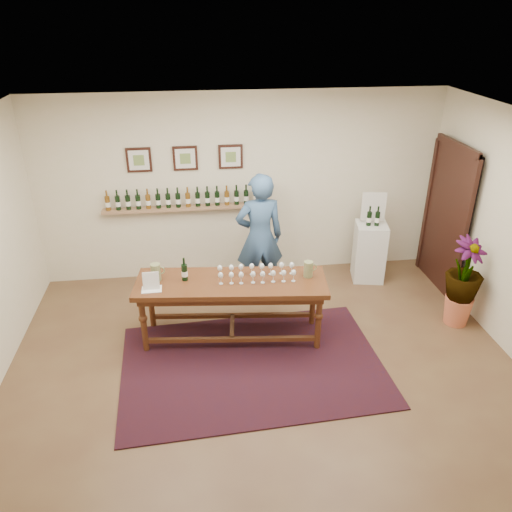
{
  "coord_description": "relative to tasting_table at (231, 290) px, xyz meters",
  "views": [
    {
      "loc": [
        -0.7,
        -4.58,
        3.83
      ],
      "look_at": [
        0.0,
        0.8,
        1.1
      ],
      "focal_mm": 35.0,
      "sensor_mm": 36.0,
      "label": 1
    }
  ],
  "objects": [
    {
      "name": "ground",
      "position": [
        0.32,
        -0.71,
        -0.7
      ],
      "size": [
        6.0,
        6.0,
        0.0
      ],
      "primitive_type": "plane",
      "color": "brown",
      "rests_on": "ground"
    },
    {
      "name": "room_shell",
      "position": [
        2.43,
        1.15,
        0.42
      ],
      "size": [
        6.0,
        6.0,
        6.0
      ],
      "color": "beige",
      "rests_on": "ground"
    },
    {
      "name": "rug",
      "position": [
        0.18,
        -0.61,
        -0.69
      ],
      "size": [
        3.15,
        2.18,
        0.02
      ],
      "primitive_type": "cube",
      "rotation": [
        0.0,
        0.0,
        0.05
      ],
      "color": "#47120C",
      "rests_on": "ground"
    },
    {
      "name": "tasting_table",
      "position": [
        0.0,
        0.0,
        0.0
      ],
      "size": [
        2.39,
        0.98,
        0.83
      ],
      "rotation": [
        0.0,
        0.0,
        -0.11
      ],
      "color": "#462711",
      "rests_on": "ground"
    },
    {
      "name": "table_glasses",
      "position": [
        0.32,
        0.02,
        0.2
      ],
      "size": [
        1.18,
        0.32,
        0.16
      ],
      "primitive_type": null,
      "rotation": [
        0.0,
        0.0,
        -0.04
      ],
      "color": "silver",
      "rests_on": "tasting_table"
    },
    {
      "name": "table_bottles",
      "position": [
        -0.55,
        0.14,
        0.27
      ],
      "size": [
        0.28,
        0.18,
        0.29
      ],
      "primitive_type": null,
      "rotation": [
        0.0,
        0.0,
        -0.08
      ],
      "color": "black",
      "rests_on": "tasting_table"
    },
    {
      "name": "pitcher_left",
      "position": [
        -0.9,
        0.14,
        0.23
      ],
      "size": [
        0.14,
        0.14,
        0.22
      ],
      "primitive_type": null,
      "rotation": [
        0.0,
        0.0,
        -0.01
      ],
      "color": "olive",
      "rests_on": "tasting_table"
    },
    {
      "name": "pitcher_right",
      "position": [
        0.96,
        -0.01,
        0.23
      ],
      "size": [
        0.16,
        0.16,
        0.2
      ],
      "primitive_type": null,
      "rotation": [
        0.0,
        0.0,
        -0.25
      ],
      "color": "olive",
      "rests_on": "tasting_table"
    },
    {
      "name": "menu_card",
      "position": [
        -0.95,
        -0.06,
        0.23
      ],
      "size": [
        0.24,
        0.18,
        0.21
      ],
      "primitive_type": "cube",
      "rotation": [
        0.0,
        0.0,
        0.02
      ],
      "color": "silver",
      "rests_on": "tasting_table"
    },
    {
      "name": "display_pedestal",
      "position": [
        2.23,
        1.28,
        -0.25
      ],
      "size": [
        0.53,
        0.53,
        0.91
      ],
      "primitive_type": "cube",
      "rotation": [
        0.0,
        0.0,
        -0.19
      ],
      "color": "silver",
      "rests_on": "ground"
    },
    {
      "name": "pedestal_bottles",
      "position": [
        2.22,
        1.25,
        0.37
      ],
      "size": [
        0.33,
        0.14,
        0.32
      ],
      "primitive_type": null,
      "rotation": [
        0.0,
        0.0,
        -0.19
      ],
      "color": "black",
      "rests_on": "display_pedestal"
    },
    {
      "name": "info_sign",
      "position": [
        2.25,
        1.38,
        0.45
      ],
      "size": [
        0.35,
        0.08,
        0.49
      ],
      "primitive_type": "cube",
      "rotation": [
        0.0,
        0.0,
        -0.19
      ],
      "color": "silver",
      "rests_on": "display_pedestal"
    },
    {
      "name": "potted_plant",
      "position": [
        3.01,
        -0.07,
        -0.08
      ],
      "size": [
        0.73,
        0.73,
        1.06
      ],
      "rotation": [
        0.0,
        0.0,
        0.38
      ],
      "color": "#CC6544",
      "rests_on": "ground"
    },
    {
      "name": "person",
      "position": [
        0.49,
        1.0,
        0.23
      ],
      "size": [
        0.71,
        0.5,
        1.86
      ],
      "primitive_type": "imported",
      "rotation": [
        0.0,
        0.0,
        3.22
      ],
      "color": "#34547C",
      "rests_on": "ground"
    }
  ]
}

